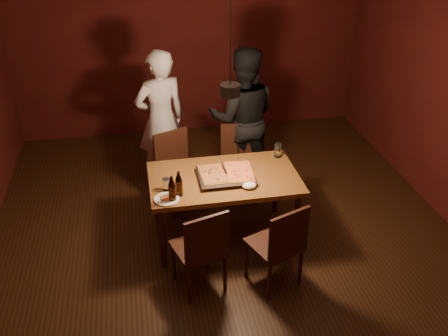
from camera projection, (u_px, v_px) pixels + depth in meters
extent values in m
plane|color=#361F0E|center=(229.00, 248.00, 5.20)|extent=(6.00, 6.00, 0.00)
plane|color=#541613|center=(189.00, 39.00, 7.07)|extent=(5.00, 0.00, 5.00)
cube|color=brown|center=(224.00, 179.00, 5.02)|extent=(1.50, 0.90, 0.05)
cylinder|color=#38190F|center=(163.00, 238.00, 4.78)|extent=(0.06, 0.06, 0.70)
cylinder|color=#38190F|center=(296.00, 223.00, 5.00)|extent=(0.06, 0.06, 0.70)
cylinder|color=#38190F|center=(157.00, 197.00, 5.41)|extent=(0.06, 0.06, 0.70)
cylinder|color=#38190F|center=(276.00, 185.00, 5.63)|extent=(0.06, 0.06, 0.70)
cube|color=#38190F|center=(180.00, 174.00, 5.68)|extent=(0.55, 0.55, 0.04)
cube|color=#38190F|center=(171.00, 149.00, 5.70)|extent=(0.40, 0.18, 0.45)
cube|color=#38190F|center=(240.00, 167.00, 5.83)|extent=(0.46, 0.46, 0.04)
cube|color=#38190F|center=(238.00, 141.00, 5.88)|extent=(0.42, 0.07, 0.45)
cube|color=#38190F|center=(198.00, 249.00, 4.52)|extent=(0.52, 0.52, 0.04)
cube|color=#38190F|center=(207.00, 239.00, 4.26)|extent=(0.41, 0.15, 0.45)
cube|color=#38190F|center=(274.00, 245.00, 4.57)|extent=(0.54, 0.54, 0.04)
cube|color=#38190F|center=(289.00, 234.00, 4.31)|extent=(0.40, 0.18, 0.45)
cube|color=silver|center=(226.00, 176.00, 4.97)|extent=(0.56, 0.47, 0.05)
cube|color=maroon|center=(213.00, 174.00, 4.94)|extent=(0.27, 0.41, 0.02)
cube|color=gold|center=(239.00, 172.00, 4.98)|extent=(0.30, 0.44, 0.02)
cylinder|color=black|center=(172.00, 193.00, 4.58)|extent=(0.07, 0.07, 0.17)
cone|color=black|center=(172.00, 181.00, 4.52)|extent=(0.07, 0.07, 0.09)
cylinder|color=black|center=(179.00, 188.00, 4.67)|extent=(0.07, 0.07, 0.16)
cone|color=black|center=(178.00, 176.00, 4.60)|extent=(0.07, 0.07, 0.09)
cylinder|color=silver|center=(166.00, 184.00, 4.76)|extent=(0.08, 0.08, 0.12)
cylinder|color=silver|center=(278.00, 150.00, 5.33)|extent=(0.07, 0.07, 0.15)
cylinder|color=white|center=(167.00, 199.00, 4.63)|extent=(0.24, 0.24, 0.02)
cube|color=gold|center=(167.00, 198.00, 4.63)|extent=(0.10, 0.09, 0.01)
ellipsoid|color=white|center=(249.00, 186.00, 4.80)|extent=(0.14, 0.11, 0.06)
imported|color=silver|center=(161.00, 120.00, 5.97)|extent=(0.72, 0.58, 1.71)
imported|color=black|center=(243.00, 118.00, 5.97)|extent=(0.95, 0.80, 1.74)
cylinder|color=black|center=(230.00, 90.00, 4.33)|extent=(0.18, 0.18, 0.10)
cylinder|color=black|center=(231.00, 26.00, 4.06)|extent=(0.01, 0.01, 1.00)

